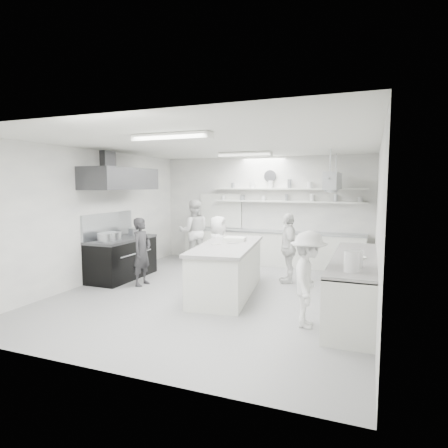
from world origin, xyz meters
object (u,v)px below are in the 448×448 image
(stove, at_px, (122,259))
(cook_stove, at_px, (142,252))
(right_counter, at_px, (354,286))
(back_counter, at_px, (271,248))
(cook_back, at_px, (194,231))
(prep_island, at_px, (227,270))

(stove, bearing_deg, cook_stove, -25.09)
(right_counter, bearing_deg, back_counter, 124.65)
(right_counter, relative_size, cook_back, 1.84)
(stove, relative_size, right_counter, 0.55)
(cook_back, bearing_deg, stove, 40.18)
(stove, height_order, right_counter, right_counter)
(back_counter, xyz_separation_m, right_counter, (2.35, -3.40, 0.01))
(right_counter, bearing_deg, prep_island, 173.06)
(back_counter, relative_size, right_counter, 1.52)
(stove, height_order, prep_island, prep_island)
(prep_island, bearing_deg, back_counter, 80.15)
(prep_island, distance_m, cook_back, 3.21)
(right_counter, distance_m, cook_stove, 4.46)
(back_counter, xyz_separation_m, cook_stove, (-2.09, -3.18, 0.29))
(back_counter, distance_m, right_counter, 4.13)
(back_counter, bearing_deg, cook_back, -164.03)
(prep_island, relative_size, cook_back, 1.46)
(back_counter, distance_m, cook_stove, 3.82)
(prep_island, height_order, cook_back, cook_back)
(back_counter, relative_size, cook_back, 2.78)
(prep_island, bearing_deg, cook_back, 120.29)
(cook_stove, xyz_separation_m, cook_back, (0.02, 2.58, 0.15))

